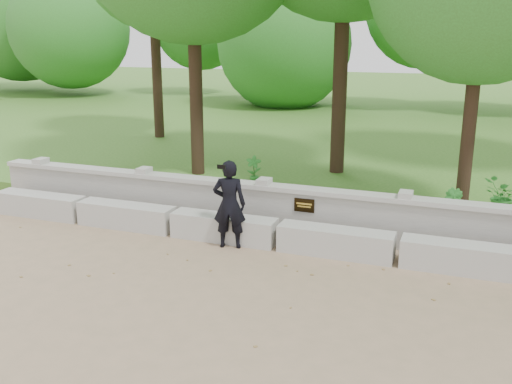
% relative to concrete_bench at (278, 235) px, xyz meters
% --- Properties ---
extents(ground, '(80.00, 80.00, 0.00)m').
position_rel_concrete_bench_xyz_m(ground, '(-0.00, -1.90, -0.22)').
color(ground, '#9C7F60').
rests_on(ground, ground).
extents(lawn, '(40.00, 22.00, 0.25)m').
position_rel_concrete_bench_xyz_m(lawn, '(-0.00, 12.10, -0.10)').
color(lawn, '#36671E').
rests_on(lawn, ground).
extents(concrete_bench, '(11.90, 0.45, 0.45)m').
position_rel_concrete_bench_xyz_m(concrete_bench, '(0.00, 0.00, 0.00)').
color(concrete_bench, '#BAB7AF').
rests_on(concrete_bench, ground).
extents(parapet_wall, '(12.50, 0.35, 0.90)m').
position_rel_concrete_bench_xyz_m(parapet_wall, '(0.00, 0.70, 0.24)').
color(parapet_wall, '#AEACA5').
rests_on(parapet_wall, ground).
extents(man_main, '(0.63, 0.58, 1.52)m').
position_rel_concrete_bench_xyz_m(man_main, '(-0.77, -0.27, 0.54)').
color(man_main, black).
rests_on(man_main, ground).
extents(shrub_a, '(0.40, 0.32, 0.65)m').
position_rel_concrete_bench_xyz_m(shrub_a, '(-1.55, 2.95, 0.35)').
color(shrub_a, '#2C7B29').
rests_on(shrub_a, lawn).
extents(shrub_b, '(0.48, 0.48, 0.68)m').
position_rel_concrete_bench_xyz_m(shrub_b, '(2.75, 1.40, 0.36)').
color(shrub_b, '#2C7B29').
rests_on(shrub_b, lawn).
extents(shrub_c, '(0.80, 0.80, 0.68)m').
position_rel_concrete_bench_xyz_m(shrub_c, '(3.57, 2.49, 0.36)').
color(shrub_c, '#2C7B29').
rests_on(shrub_c, lawn).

